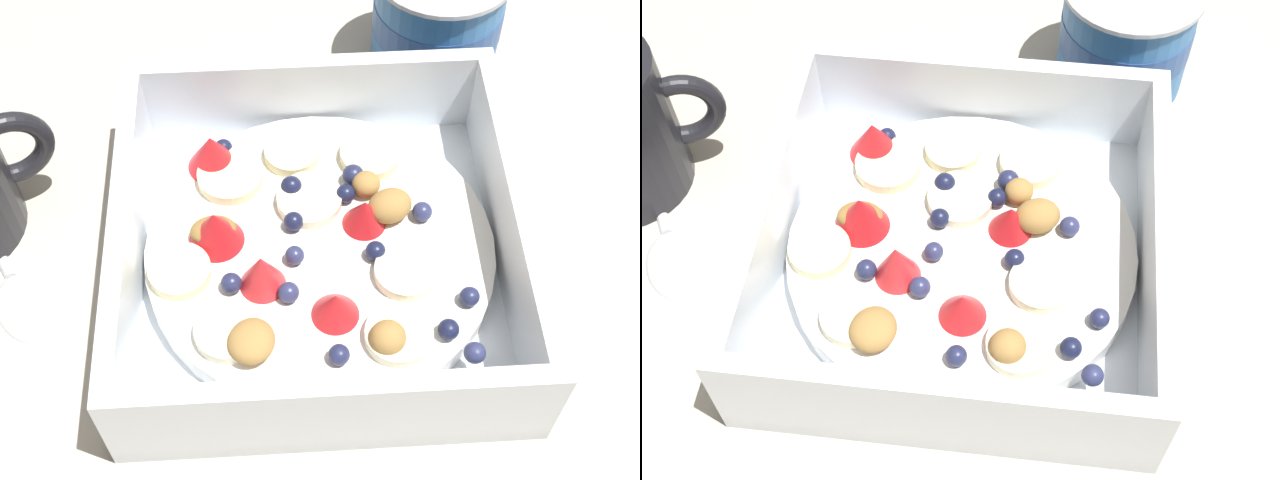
# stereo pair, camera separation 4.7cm
# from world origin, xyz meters

# --- Properties ---
(ground_plane) EXTENTS (2.40, 2.40, 0.00)m
(ground_plane) POSITION_xyz_m (0.00, 0.00, 0.00)
(ground_plane) COLOR beige
(fruit_bowl) EXTENTS (0.21, 0.21, 0.06)m
(fruit_bowl) POSITION_xyz_m (-0.01, 0.01, 0.02)
(fruit_bowl) COLOR white
(fruit_bowl) RESTS_ON ground
(spoon) EXTENTS (0.10, 0.16, 0.01)m
(spoon) POSITION_xyz_m (-0.18, 0.02, 0.00)
(spoon) COLOR silver
(spoon) RESTS_ON ground
(yogurt_cup) EXTENTS (0.09, 0.09, 0.08)m
(yogurt_cup) POSITION_xyz_m (0.08, 0.17, 0.04)
(yogurt_cup) COLOR #3370B7
(yogurt_cup) RESTS_ON ground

